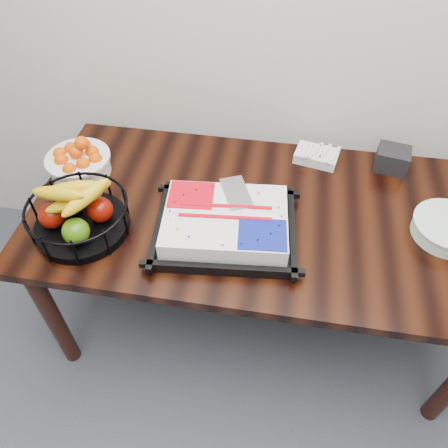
% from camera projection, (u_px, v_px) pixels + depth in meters
% --- Properties ---
extents(table, '(1.80, 0.90, 0.75)m').
position_uv_depth(table, '(261.00, 226.00, 1.76)').
color(table, black).
rests_on(table, ground).
extents(cake_tray, '(0.54, 0.44, 0.10)m').
position_uv_depth(cake_tray, '(225.00, 224.00, 1.59)').
color(cake_tray, black).
rests_on(cake_tray, table).
extents(tangerine_bowl, '(0.27, 0.27, 0.17)m').
position_uv_depth(tangerine_bowl, '(78.00, 159.00, 1.80)').
color(tangerine_bowl, white).
rests_on(tangerine_bowl, table).
extents(fruit_basket, '(0.37, 0.37, 0.19)m').
position_uv_depth(fruit_basket, '(79.00, 214.00, 1.57)').
color(fruit_basket, black).
rests_on(fruit_basket, table).
extents(plate_stack, '(0.26, 0.26, 0.06)m').
position_uv_depth(plate_stack, '(447.00, 229.00, 1.59)').
color(plate_stack, white).
rests_on(plate_stack, table).
extents(fork_bag, '(0.20, 0.15, 0.05)m').
position_uv_depth(fork_bag, '(317.00, 155.00, 1.89)').
color(fork_bag, silver).
rests_on(fork_bag, table).
extents(napkin_box, '(0.15, 0.14, 0.09)m').
position_uv_depth(napkin_box, '(392.00, 159.00, 1.84)').
color(napkin_box, black).
rests_on(napkin_box, table).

